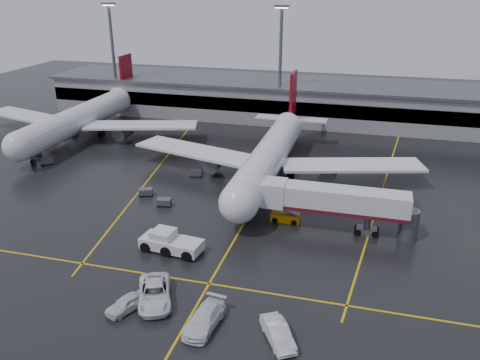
# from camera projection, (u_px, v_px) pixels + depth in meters

# --- Properties ---
(ground) EXTENTS (220.00, 220.00, 0.00)m
(ground) POSITION_uv_depth(u_px,v_px,m) (257.00, 201.00, 72.95)
(ground) COLOR black
(ground) RESTS_ON ground
(apron_line_centre) EXTENTS (0.25, 90.00, 0.02)m
(apron_line_centre) POSITION_uv_depth(u_px,v_px,m) (257.00, 201.00, 72.95)
(apron_line_centre) COLOR gold
(apron_line_centre) RESTS_ON ground
(apron_line_stop) EXTENTS (60.00, 0.25, 0.02)m
(apron_line_stop) POSITION_uv_depth(u_px,v_px,m) (209.00, 284.00, 53.32)
(apron_line_stop) COLOR gold
(apron_line_stop) RESTS_ON ground
(apron_line_left) EXTENTS (9.99, 69.35, 0.02)m
(apron_line_left) POSITION_uv_depth(u_px,v_px,m) (159.00, 166.00, 86.75)
(apron_line_left) COLOR gold
(apron_line_left) RESTS_ON ground
(apron_line_right) EXTENTS (7.57, 69.64, 0.02)m
(apron_line_right) POSITION_uv_depth(u_px,v_px,m) (383.00, 188.00, 77.49)
(apron_line_right) COLOR gold
(apron_line_right) RESTS_ON ground
(terminal) EXTENTS (122.00, 19.00, 8.60)m
(terminal) POSITION_uv_depth(u_px,v_px,m) (305.00, 101.00, 114.09)
(terminal) COLOR gray
(terminal) RESTS_ON ground
(light_mast_left) EXTENTS (3.00, 1.20, 25.45)m
(light_mast_left) POSITION_uv_depth(u_px,v_px,m) (113.00, 52.00, 115.90)
(light_mast_left) COLOR #595B60
(light_mast_left) RESTS_ON ground
(light_mast_mid) EXTENTS (3.00, 1.20, 25.45)m
(light_mast_mid) POSITION_uv_depth(u_px,v_px,m) (280.00, 59.00, 106.15)
(light_mast_mid) COLOR #595B60
(light_mast_mid) RESTS_ON ground
(main_airliner) EXTENTS (48.80, 45.60, 14.10)m
(main_airliner) POSITION_uv_depth(u_px,v_px,m) (271.00, 154.00, 80.01)
(main_airliner) COLOR silver
(main_airliner) RESTS_ON ground
(second_airliner) EXTENTS (48.80, 45.60, 14.10)m
(second_airliner) POSITION_uv_depth(u_px,v_px,m) (82.00, 117.00, 100.95)
(second_airliner) COLOR silver
(second_airliner) RESTS_ON ground
(jet_bridge) EXTENTS (19.90, 3.40, 6.05)m
(jet_bridge) POSITION_uv_depth(u_px,v_px,m) (336.00, 203.00, 63.22)
(jet_bridge) COLOR silver
(jet_bridge) RESTS_ON ground
(pushback_tractor) EXTENTS (7.80, 3.96, 2.68)m
(pushback_tractor) POSITION_uv_depth(u_px,v_px,m) (170.00, 243.00, 59.45)
(pushback_tractor) COLOR silver
(pushback_tractor) RESTS_ON ground
(belt_loader) EXTENTS (3.93, 1.88, 2.48)m
(belt_loader) POSITION_uv_depth(u_px,v_px,m) (286.00, 217.00, 66.83)
(belt_loader) COLOR #CF8805
(belt_loader) RESTS_ON ground
(service_van_a) EXTENTS (5.76, 7.64, 1.93)m
(service_van_a) POSITION_uv_depth(u_px,v_px,m) (155.00, 293.00, 50.08)
(service_van_a) COLOR white
(service_van_a) RESTS_ON ground
(service_van_b) EXTENTS (3.11, 6.34, 1.78)m
(service_van_b) POSITION_uv_depth(u_px,v_px,m) (204.00, 319.00, 46.49)
(service_van_b) COLOR white
(service_van_b) RESTS_ON ground
(service_van_c) EXTENTS (4.31, 5.42, 1.73)m
(service_van_c) POSITION_uv_depth(u_px,v_px,m) (278.00, 333.00, 44.63)
(service_van_c) COLOR silver
(service_van_c) RESTS_ON ground
(service_van_d) EXTENTS (3.58, 4.84, 1.53)m
(service_van_d) POSITION_uv_depth(u_px,v_px,m) (127.00, 303.00, 48.88)
(service_van_d) COLOR silver
(service_van_d) RESTS_ON ground
(baggage_cart_a) EXTENTS (2.20, 1.63, 1.12)m
(baggage_cart_a) POSITION_uv_depth(u_px,v_px,m) (164.00, 202.00, 71.35)
(baggage_cart_a) COLOR #595B60
(baggage_cart_a) RESTS_ON ground
(baggage_cart_b) EXTENTS (2.32, 1.90, 1.12)m
(baggage_cart_b) POSITION_uv_depth(u_px,v_px,m) (146.00, 192.00, 74.74)
(baggage_cart_b) COLOR #595B60
(baggage_cart_b) RESTS_ON ground
(baggage_cart_c) EXTENTS (2.23, 1.69, 1.12)m
(baggage_cart_c) POSITION_uv_depth(u_px,v_px,m) (196.00, 173.00, 81.94)
(baggage_cart_c) COLOR #595B60
(baggage_cart_c) RESTS_ON ground
(baggage_cart_d) EXTENTS (2.30, 1.84, 1.12)m
(baggage_cart_d) POSITION_uv_depth(u_px,v_px,m) (35.00, 152.00, 91.50)
(baggage_cart_d) COLOR #595B60
(baggage_cart_d) RESTS_ON ground
(baggage_cart_e) EXTENTS (2.35, 2.31, 1.12)m
(baggage_cart_e) POSITION_uv_depth(u_px,v_px,m) (46.00, 161.00, 87.23)
(baggage_cart_e) COLOR #595B60
(baggage_cart_e) RESTS_ON ground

